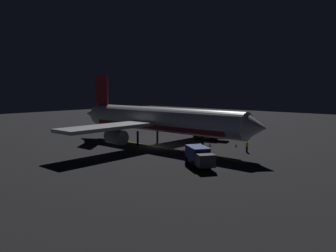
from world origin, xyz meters
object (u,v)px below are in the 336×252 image
Objects in this scene: traffic_cone_near_right at (236,145)px; traffic_cone_under_wing at (210,145)px; traffic_cone_near_left at (184,151)px; baggage_truck at (199,157)px; airliner at (156,120)px; ground_crew_worker at (247,146)px; catering_truck at (209,133)px.

traffic_cone_near_right is 4.23m from traffic_cone_under_wing.
traffic_cone_near_left and traffic_cone_near_right have the same top height.
baggage_truck is at bearing 13.58° from traffic_cone_near_right.
airliner is 22.50× the size of ground_crew_worker.
traffic_cone_under_wing is at bearing -177.15° from traffic_cone_near_left.
traffic_cone_near_right and traffic_cone_under_wing have the same top height.
ground_crew_worker is at bearing 51.61° from traffic_cone_near_right.
traffic_cone_near_left is (6.98, -6.60, -0.64)m from ground_crew_worker.
traffic_cone_near_right is at bearing -128.39° from ground_crew_worker.
baggage_truck is at bearing 29.31° from traffic_cone_under_wing.
catering_truck is 11.72× the size of traffic_cone_near_right.
airliner is 71.17× the size of traffic_cone_under_wing.
traffic_cone_near_left is (1.93, 7.48, -4.04)m from airliner.
ground_crew_worker is (-12.38, -0.19, -0.33)m from baggage_truck.
traffic_cone_near_left is at bearing -128.51° from baggage_truck.
baggage_truck is at bearing 31.40° from catering_truck.
catering_truck reaches higher than traffic_cone_near_left.
airliner reaches higher than baggage_truck.
traffic_cone_near_left is at bearing 18.77° from catering_truck.
baggage_truck reaches higher than traffic_cone_near_right.
airliner reaches higher than traffic_cone_near_left.
traffic_cone_near_right is at bearing 123.98° from traffic_cone_under_wing.
ground_crew_worker reaches higher than traffic_cone_under_wing.
catering_truck is at bearing -144.12° from traffic_cone_under_wing.
airliner is 16.35m from baggage_truck.
traffic_cone_near_left is at bearing -43.42° from ground_crew_worker.
ground_crew_worker reaches higher than traffic_cone_near_left.
ground_crew_worker is 3.16× the size of traffic_cone_near_right.
baggage_truck is 10.29× the size of traffic_cone_near_left.
traffic_cone_near_right is at bearing 67.02° from catering_truck.
baggage_truck is at bearing 51.49° from traffic_cone_near_left.
traffic_cone_near_left is 10.21m from traffic_cone_near_right.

